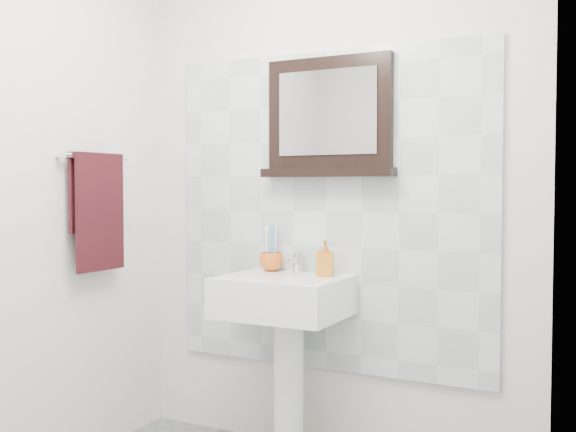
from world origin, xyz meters
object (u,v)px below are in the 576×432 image
object	(u,v)px
soap_dispenser	(325,258)
hand_towel	(98,202)
pedestal_sink	(284,316)
framed_mirror	(329,120)
toothbrush_cup	(271,262)

from	to	relation	value
soap_dispenser	hand_towel	distance (m)	1.09
pedestal_sink	framed_mirror	bearing A→B (deg)	53.40
hand_towel	framed_mirror	bearing A→B (deg)	27.11
pedestal_sink	framed_mirror	size ratio (longest dim) A/B	1.47
soap_dispenser	framed_mirror	size ratio (longest dim) A/B	0.25
soap_dispenser	hand_towel	world-z (taller)	hand_towel
pedestal_sink	framed_mirror	distance (m)	0.93
pedestal_sink	toothbrush_cup	bearing A→B (deg)	135.77
toothbrush_cup	soap_dispenser	bearing A→B (deg)	-7.92
pedestal_sink	hand_towel	distance (m)	1.02
pedestal_sink	soap_dispenser	bearing A→B (deg)	31.75
pedestal_sink	soap_dispenser	distance (m)	0.32
soap_dispenser	framed_mirror	distance (m)	0.64
framed_mirror	pedestal_sink	bearing A→B (deg)	-126.60
framed_mirror	hand_towel	xyz separation A→B (m)	(-0.96, -0.49, -0.38)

